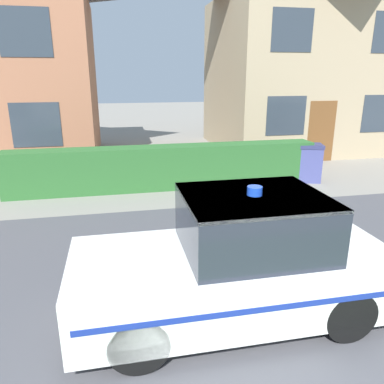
# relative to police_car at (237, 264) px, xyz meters

# --- Properties ---
(road_strip) EXTENTS (28.00, 5.62, 0.01)m
(road_strip) POSITION_rel_police_car_xyz_m (-0.29, 1.31, -0.74)
(road_strip) COLOR #4C4C51
(road_strip) RESTS_ON ground
(garden_hedge) EXTENTS (8.26, 0.69, 1.15)m
(garden_hedge) POSITION_rel_police_car_xyz_m (-0.06, 5.82, -0.17)
(garden_hedge) COLOR #2D662D
(garden_hedge) RESTS_ON ground
(police_car) EXTENTS (3.88, 1.59, 1.73)m
(police_car) POSITION_rel_police_car_xyz_m (0.00, 0.00, 0.00)
(police_car) COLOR black
(police_car) RESTS_ON road_strip
(house_right) EXTENTS (6.88, 6.00, 8.04)m
(house_right) POSITION_rel_police_car_xyz_m (6.15, 10.82, 3.35)
(house_right) COLOR tan
(house_right) RESTS_ON ground
(wheelie_bin) EXTENTS (0.81, 0.76, 1.08)m
(wheelie_bin) POSITION_rel_police_car_xyz_m (4.06, 5.66, -0.20)
(wheelie_bin) COLOR #474C8C
(wheelie_bin) RESTS_ON ground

